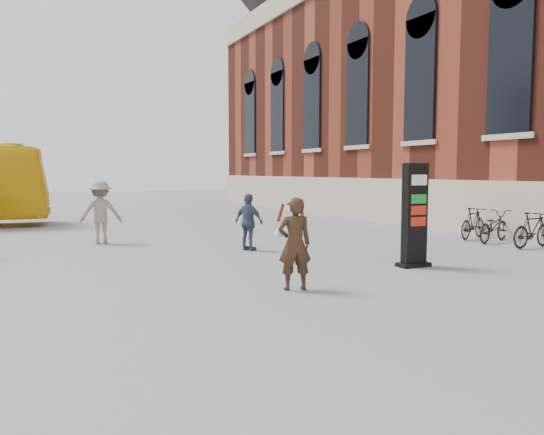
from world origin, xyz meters
name	(u,v)px	position (x,y,z in m)	size (l,w,h in m)	color
ground	(294,298)	(0.00, 0.00, 0.00)	(100.00, 100.00, 0.00)	#9E9EA3
info_pylon	(414,215)	(3.74, 1.45, 1.13)	(0.73, 0.37, 2.27)	black
woman	(294,243)	(0.30, 0.55, 0.84)	(0.72, 0.68, 1.65)	#342216
pedestrian_b	(101,212)	(-1.94, 8.36, 0.91)	(1.18, 0.68, 1.83)	gray
pedestrian_c	(249,222)	(1.40, 5.21, 0.76)	(0.89, 0.37, 1.51)	#3D4A63
bike_5	(533,230)	(8.60, 2.30, 0.50)	(0.47, 1.66, 1.00)	black
bike_6	(493,226)	(8.60, 3.64, 0.47)	(0.63, 1.79, 0.94)	black
bike_7	(473,223)	(8.60, 4.42, 0.49)	(0.46, 1.65, 0.99)	black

